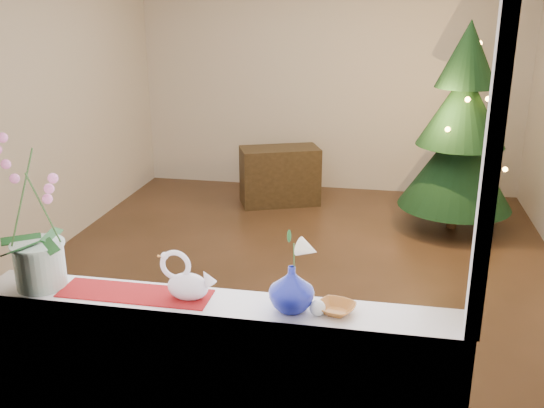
% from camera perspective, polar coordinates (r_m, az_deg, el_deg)
% --- Properties ---
extents(ground, '(5.00, 5.00, 0.00)m').
position_cam_1_polar(ground, '(5.22, 2.18, -6.24)').
color(ground, '#332315').
rests_on(ground, ground).
extents(wall_back, '(4.50, 0.10, 2.70)m').
position_cam_1_polar(wall_back, '(7.28, 5.40, 11.82)').
color(wall_back, beige).
rests_on(wall_back, ground).
extents(wall_front, '(4.50, 0.10, 2.70)m').
position_cam_1_polar(wall_front, '(2.45, -6.46, -1.54)').
color(wall_front, beige).
rests_on(wall_front, ground).
extents(wall_left, '(0.10, 5.00, 2.70)m').
position_cam_1_polar(wall_left, '(5.61, -21.28, 8.69)').
color(wall_left, beige).
rests_on(wall_left, ground).
extents(window_apron, '(2.20, 0.08, 0.88)m').
position_cam_1_polar(window_apron, '(2.92, -5.55, -18.29)').
color(window_apron, white).
rests_on(window_apron, ground).
extents(windowsill, '(2.20, 0.26, 0.04)m').
position_cam_1_polar(windowsill, '(2.75, -5.32, -9.48)').
color(windowsill, white).
rests_on(windowsill, window_apron).
extents(window_frame, '(2.22, 0.06, 1.60)m').
position_cam_1_polar(window_frame, '(2.38, -6.55, 6.63)').
color(window_frame, white).
rests_on(window_frame, windowsill).
extents(runner, '(0.70, 0.20, 0.01)m').
position_cam_1_polar(runner, '(2.86, -12.75, -8.20)').
color(runner, maroon).
rests_on(runner, windowsill).
extents(orchid_pot, '(0.31, 0.31, 0.72)m').
position_cam_1_polar(orchid_pot, '(2.93, -21.56, -0.85)').
color(orchid_pot, white).
rests_on(orchid_pot, windowsill).
extents(swan, '(0.26, 0.13, 0.22)m').
position_cam_1_polar(swan, '(2.73, -7.96, -6.78)').
color(swan, silver).
rests_on(swan, windowsill).
extents(blue_vase, '(0.29, 0.29, 0.23)m').
position_cam_1_polar(blue_vase, '(2.60, 1.85, -7.65)').
color(blue_vase, navy).
rests_on(blue_vase, windowsill).
extents(lily, '(0.13, 0.07, 0.18)m').
position_cam_1_polar(lily, '(2.52, 1.90, -3.46)').
color(lily, white).
rests_on(lily, blue_vase).
extents(paperweight, '(0.09, 0.09, 0.07)m').
position_cam_1_polar(paperweight, '(2.61, 4.31, -9.73)').
color(paperweight, silver).
rests_on(paperweight, windowsill).
extents(amber_dish, '(0.17, 0.17, 0.03)m').
position_cam_1_polar(amber_dish, '(2.64, 6.04, -9.81)').
color(amber_dish, '#A45F22').
rests_on(amber_dish, windowsill).
extents(xmas_tree, '(1.38, 1.38, 2.04)m').
position_cam_1_polar(xmas_tree, '(6.17, 17.36, 6.77)').
color(xmas_tree, black).
rests_on(xmas_tree, ground).
extents(side_table, '(0.96, 0.72, 0.65)m').
position_cam_1_polar(side_table, '(6.83, 0.74, 2.67)').
color(side_table, black).
rests_on(side_table, ground).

